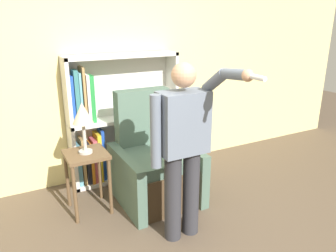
% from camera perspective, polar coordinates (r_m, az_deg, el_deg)
% --- Properties ---
extents(wall_back, '(8.00, 0.06, 2.80)m').
position_cam_1_polar(wall_back, '(3.95, -12.01, 10.42)').
color(wall_back, '#DBCC84').
rests_on(wall_back, ground_plane).
extents(bookcase, '(1.34, 0.28, 1.53)m').
position_cam_1_polar(bookcase, '(3.96, -9.80, 0.37)').
color(bookcase, silver).
rests_on(bookcase, ground_plane).
extents(armchair, '(0.81, 0.86, 1.17)m').
position_cam_1_polar(armchair, '(3.62, -2.51, -7.10)').
color(armchair, '#4C3823').
rests_on(armchair, ground_plane).
extents(person_standing, '(0.56, 0.78, 1.58)m').
position_cam_1_polar(person_standing, '(2.76, 2.69, -3.15)').
color(person_standing, '#2D2D33').
rests_on(person_standing, ground_plane).
extents(side_table, '(0.41, 0.41, 0.64)m').
position_cam_1_polar(side_table, '(3.40, -13.97, -6.56)').
color(side_table, brown).
rests_on(side_table, ground_plane).
extents(table_lamp, '(0.20, 0.20, 0.51)m').
position_cam_1_polar(table_lamp, '(3.23, -14.65, 1.72)').
color(table_lamp, '#B7B2A8').
rests_on(table_lamp, side_table).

